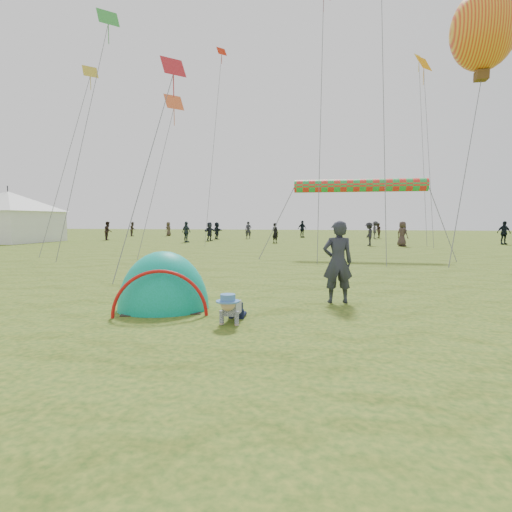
% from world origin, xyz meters
% --- Properties ---
extents(ground, '(140.00, 140.00, 0.00)m').
position_xyz_m(ground, '(0.00, 0.00, 0.00)').
color(ground, '#1E4515').
extents(crawling_toddler, '(0.55, 0.78, 0.58)m').
position_xyz_m(crawling_toddler, '(-0.21, 0.69, 0.29)').
color(crawling_toddler, black).
rests_on(crawling_toddler, ground).
extents(popup_tent, '(2.27, 2.05, 2.44)m').
position_xyz_m(popup_tent, '(-1.89, 1.55, 0.00)').
color(popup_tent, '#029665').
rests_on(popup_tent, ground).
extents(standing_adult, '(0.75, 0.56, 1.85)m').
position_xyz_m(standing_adult, '(1.71, 2.86, 0.92)').
color(standing_adult, '#272934').
rests_on(standing_adult, ground).
extents(event_marquee, '(6.83, 6.83, 4.55)m').
position_xyz_m(event_marquee, '(-24.88, 23.05, 2.27)').
color(event_marquee, white).
rests_on(event_marquee, ground).
extents(crowd_person_0, '(0.66, 0.46, 1.71)m').
position_xyz_m(crowd_person_0, '(-6.41, 32.82, 0.86)').
color(crowd_person_0, '#262630').
rests_on(crowd_person_0, ground).
extents(crowd_person_1, '(0.92, 1.02, 1.73)m').
position_xyz_m(crowd_person_1, '(-18.50, 27.48, 0.86)').
color(crowd_person_1, black).
rests_on(crowd_person_1, ground).
extents(crowd_person_2, '(1.10, 1.00, 1.80)m').
position_xyz_m(crowd_person_2, '(-1.32, 36.71, 0.90)').
color(crowd_person_2, black).
rests_on(crowd_person_2, ground).
extents(crowd_person_3, '(0.74, 1.18, 1.75)m').
position_xyz_m(crowd_person_3, '(6.01, 34.68, 0.88)').
color(crowd_person_3, '#2F2E33').
rests_on(crowd_person_3, ground).
extents(crowd_person_4, '(0.71, 0.91, 1.63)m').
position_xyz_m(crowd_person_4, '(-16.92, 37.77, 0.82)').
color(crowd_person_4, '#3E3228').
rests_on(crowd_person_4, ground).
extents(crowd_person_5, '(1.11, 1.62, 1.68)m').
position_xyz_m(crowd_person_5, '(-8.95, 28.02, 0.84)').
color(crowd_person_5, '#1D212B').
rests_on(crowd_person_5, ground).
extents(crowd_person_6, '(0.71, 0.65, 1.63)m').
position_xyz_m(crowd_person_6, '(-2.77, 25.80, 0.81)').
color(crowd_person_6, black).
rests_on(crowd_person_6, ground).
extents(crowd_person_7, '(0.80, 0.93, 1.65)m').
position_xyz_m(crowd_person_7, '(-20.70, 36.43, 0.82)').
color(crowd_person_7, '#382E27').
rests_on(crowd_person_7, ground).
extents(crowd_person_8, '(1.12, 0.66, 1.79)m').
position_xyz_m(crowd_person_8, '(14.55, 26.90, 0.89)').
color(crowd_person_8, black).
rests_on(crowd_person_8, ground).
extents(crowd_person_9, '(0.73, 1.14, 1.69)m').
position_xyz_m(crowd_person_9, '(4.37, 23.66, 0.84)').
color(crowd_person_9, black).
rests_on(crowd_person_9, ground).
extents(crowd_person_10, '(1.00, 1.02, 1.76)m').
position_xyz_m(crowd_person_10, '(6.63, 23.48, 0.88)').
color(crowd_person_10, '#3A2D29').
rests_on(crowd_person_10, ground).
extents(crowd_person_11, '(1.34, 1.50, 1.65)m').
position_xyz_m(crowd_person_11, '(-9.15, 31.05, 0.83)').
color(crowd_person_11, black).
rests_on(crowd_person_11, ground).
extents(crowd_person_12, '(0.68, 0.74, 1.69)m').
position_xyz_m(crowd_person_12, '(2.37, 25.78, 0.84)').
color(crowd_person_12, black).
rests_on(crowd_person_12, ground).
extents(crowd_person_13, '(0.65, 0.81, 1.58)m').
position_xyz_m(crowd_person_13, '(6.45, 36.40, 0.79)').
color(crowd_person_13, '#31241D').
rests_on(crowd_person_13, ground).
extents(crowd_person_14, '(1.09, 0.90, 1.74)m').
position_xyz_m(crowd_person_14, '(-10.14, 25.34, 0.87)').
color(crowd_person_14, '#223037').
rests_on(crowd_person_14, ground).
extents(balloon_kite, '(3.03, 3.03, 4.25)m').
position_xyz_m(balloon_kite, '(8.66, 15.44, 10.73)').
color(balloon_kite, gold).
extents(rainbow_tube_kite, '(6.40, 0.64, 0.64)m').
position_xyz_m(rainbow_tube_kite, '(2.95, 14.33, 3.56)').
color(rainbow_tube_kite, red).
extents(diamond_kite_0, '(0.99, 0.99, 0.80)m').
position_xyz_m(diamond_kite_0, '(-4.68, 9.34, 7.92)').
color(diamond_kite_0, red).
extents(diamond_kite_1, '(1.34, 1.34, 1.10)m').
position_xyz_m(diamond_kite_1, '(8.33, 26.68, 13.60)').
color(diamond_kite_1, '#FB9200').
extents(diamond_kite_2, '(0.89, 0.89, 0.73)m').
position_xyz_m(diamond_kite_2, '(8.36, 28.66, 14.71)').
color(diamond_kite_2, yellow).
extents(diamond_kite_3, '(1.16, 1.16, 0.94)m').
position_xyz_m(diamond_kite_3, '(-10.30, 14.35, 12.65)').
color(diamond_kite_3, green).
extents(diamond_kite_6, '(1.13, 1.13, 0.92)m').
position_xyz_m(diamond_kite_6, '(-7.49, 16.42, 8.69)').
color(diamond_kite_6, orange).
extents(diamond_kite_7, '(0.83, 0.83, 0.68)m').
position_xyz_m(diamond_kite_7, '(-7.20, 26.07, 15.35)').
color(diamond_kite_7, red).
extents(diamond_kite_8, '(0.90, 0.90, 0.73)m').
position_xyz_m(diamond_kite_8, '(-12.62, 16.21, 10.66)').
color(diamond_kite_8, gold).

